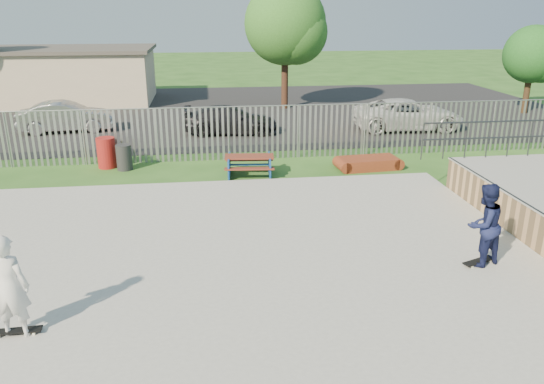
{
  "coord_description": "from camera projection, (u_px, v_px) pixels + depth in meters",
  "views": [
    {
      "loc": [
        0.15,
        -10.27,
        5.42
      ],
      "look_at": [
        1.72,
        2.0,
        1.1
      ],
      "focal_mm": 35.0,
      "sensor_mm": 36.0,
      "label": 1
    }
  ],
  "objects": [
    {
      "name": "ground",
      "position": [
        204.0,
        274.0,
        11.39
      ],
      "size": [
        120.0,
        120.0,
        0.0
      ],
      "primitive_type": "plane",
      "color": "#29551D",
      "rests_on": "ground"
    },
    {
      "name": "concrete_slab",
      "position": [
        204.0,
        271.0,
        11.37
      ],
      "size": [
        15.0,
        12.0,
        0.15
      ],
      "primitive_type": "cube",
      "color": "#9D9D98",
      "rests_on": "ground"
    },
    {
      "name": "fence",
      "position": [
        236.0,
        167.0,
        15.48
      ],
      "size": [
        26.04,
        16.02,
        2.0
      ],
      "color": "gray",
      "rests_on": "ground"
    },
    {
      "name": "picnic_table",
      "position": [
        249.0,
        165.0,
        17.96
      ],
      "size": [
        1.75,
        1.48,
        0.69
      ],
      "rotation": [
        0.0,
        0.0,
        -0.08
      ],
      "color": "maroon",
      "rests_on": "ground"
    },
    {
      "name": "funbox",
      "position": [
        368.0,
        163.0,
        18.79
      ],
      "size": [
        2.04,
        1.15,
        0.39
      ],
      "rotation": [
        0.0,
        0.0,
        0.09
      ],
      "color": "maroon",
      "rests_on": "ground"
    },
    {
      "name": "trash_bin_red",
      "position": [
        107.0,
        153.0,
        18.8
      ],
      "size": [
        0.65,
        0.65,
        1.08
      ],
      "primitive_type": "cylinder",
      "color": "maroon",
      "rests_on": "ground"
    },
    {
      "name": "trash_bin_grey",
      "position": [
        124.0,
        157.0,
        18.56
      ],
      "size": [
        0.54,
        0.54,
        0.9
      ],
      "primitive_type": "cylinder",
      "color": "#272729",
      "rests_on": "ground"
    },
    {
      "name": "parking_lot",
      "position": [
        202.0,
        111.0,
        29.18
      ],
      "size": [
        40.0,
        18.0,
        0.02
      ],
      "primitive_type": "cube",
      "color": "black",
      "rests_on": "ground"
    },
    {
      "name": "car_silver",
      "position": [
        66.0,
        117.0,
        24.15
      ],
      "size": [
        4.3,
        1.93,
        1.37
      ],
      "primitive_type": "imported",
      "rotation": [
        0.0,
        0.0,
        1.69
      ],
      "color": "#A0A0A4",
      "rests_on": "parking_lot"
    },
    {
      "name": "car_dark",
      "position": [
        231.0,
        120.0,
        23.82
      ],
      "size": [
        4.34,
        2.02,
        1.23
      ],
      "primitive_type": "imported",
      "rotation": [
        0.0,
        0.0,
        1.5
      ],
      "color": "black",
      "rests_on": "parking_lot"
    },
    {
      "name": "car_white",
      "position": [
        408.0,
        114.0,
        24.57
      ],
      "size": [
        5.16,
        2.57,
        1.4
      ],
      "primitive_type": "imported",
      "rotation": [
        0.0,
        0.0,
        1.52
      ],
      "color": "silver",
      "rests_on": "parking_lot"
    },
    {
      "name": "building",
      "position": [
        65.0,
        75.0,
        31.44
      ],
      "size": [
        10.4,
        6.4,
        3.2
      ],
      "color": "beige",
      "rests_on": "ground"
    },
    {
      "name": "tree_mid",
      "position": [
        285.0,
        24.0,
        28.53
      ],
      "size": [
        4.41,
        4.41,
        6.8
      ],
      "color": "#41261A",
      "rests_on": "ground"
    },
    {
      "name": "tree_right",
      "position": [
        533.0,
        54.0,
        27.69
      ],
      "size": [
        2.98,
        2.98,
        4.6
      ],
      "color": "#3F2B19",
      "rests_on": "ground"
    },
    {
      "name": "skateboard_a",
      "position": [
        479.0,
        262.0,
        11.51
      ],
      "size": [
        0.82,
        0.48,
        0.08
      ],
      "rotation": [
        0.0,
        0.0,
        0.37
      ],
      "color": "black",
      "rests_on": "concrete_slab"
    },
    {
      "name": "skateboard_b",
      "position": [
        17.0,
        332.0,
        9.03
      ],
      "size": [
        0.81,
        0.23,
        0.08
      ],
      "rotation": [
        0.0,
        0.0,
        0.03
      ],
      "color": "black",
      "rests_on": "concrete_slab"
    },
    {
      "name": "skater_navy",
      "position": [
        484.0,
        225.0,
        11.22
      ],
      "size": [
        1.08,
        0.97,
        1.83
      ],
      "primitive_type": "imported",
      "rotation": [
        0.0,
        0.0,
        3.51
      ],
      "color": "#151A42",
      "rests_on": "concrete_slab"
    },
    {
      "name": "skater_white",
      "position": [
        9.0,
        286.0,
        8.74
      ],
      "size": [
        0.72,
        0.53,
        1.83
      ],
      "primitive_type": "imported",
      "rotation": [
        0.0,
        0.0,
        3.0
      ],
      "color": "silver",
      "rests_on": "concrete_slab"
    }
  ]
}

